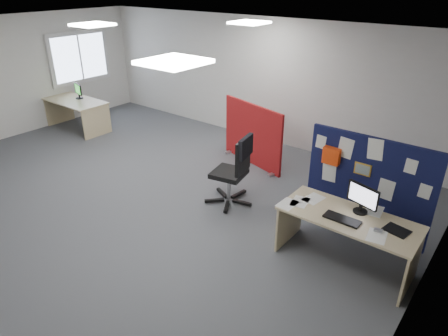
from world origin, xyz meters
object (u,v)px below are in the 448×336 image
Objects in this scene: monitor_main at (362,198)px; red_divider at (252,135)px; main_desk at (349,227)px; monitor_second at (78,90)px; office_chair at (236,167)px; second_desk at (78,107)px; navy_divider at (366,185)px.

red_divider is at bearing 165.40° from monitor_main.
red_divider is at bearing 146.63° from main_desk.
main_desk is 4.39× the size of monitor_second.
main_desk is 2.07m from office_chair.
second_desk is 0.40m from monitor_second.
monitor_main is (0.19, -0.71, 0.19)m from navy_divider.
monitor_second reaches higher than main_desk.
second_desk is 5.24m from office_chair.
second_desk is 1.36× the size of office_chair.
navy_divider is at bearing 120.68° from monitor_main.
monitor_second reaches higher than second_desk.
second_desk is at bearing 173.41° from main_desk.
monitor_main is at bearing 9.37° from monitor_second.
navy_divider is 1.10× the size of second_desk.
red_divider reaches higher than second_desk.
monitor_main is at bearing -75.33° from navy_divider.
red_divider is at bearing 12.14° from second_desk.
navy_divider is 7.14m from second_desk.
main_desk is 3.29m from red_divider.
navy_divider is 1.50× the size of office_chair.
red_divider reaches higher than monitor_second.
red_divider is (-2.81, 1.66, -0.34)m from monitor_main.
main_desk is 1.05× the size of second_desk.
navy_divider is at bearing 0.14° from second_desk.
monitor_second is at bearing 179.17° from navy_divider.
navy_divider reaches higher than main_desk.
navy_divider is 4.63× the size of monitor_second.
second_desk is at bearing 162.92° from office_chair.
navy_divider is 7.19m from monitor_second.
monitor_second is 5.31m from office_chair.
main_desk is at bearing -97.93° from monitor_main.
office_chair is at bearing -49.79° from red_divider.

